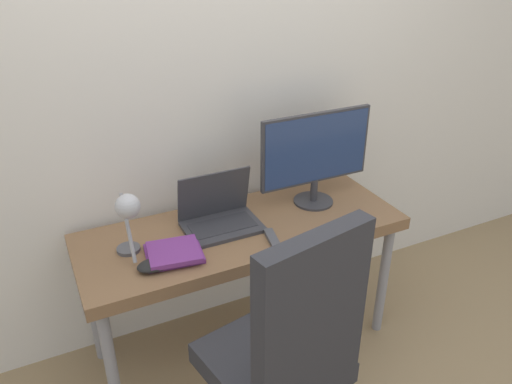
{
  "coord_description": "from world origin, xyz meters",
  "views": [
    {
      "loc": [
        -0.81,
        -1.53,
        1.93
      ],
      "look_at": [
        0.06,
        0.26,
        0.89
      ],
      "focal_mm": 35.0,
      "sensor_mm": 36.0,
      "label": 1
    }
  ],
  "objects_px": {
    "laptop": "(220,216)",
    "monitor": "(316,153)",
    "desk_lamp": "(128,214)",
    "office_chair": "(288,349)",
    "book_stack": "(174,253)",
    "game_controller": "(155,265)"
  },
  "relations": [
    {
      "from": "laptop",
      "to": "desk_lamp",
      "type": "relative_size",
      "value": 1.07
    },
    {
      "from": "game_controller",
      "to": "office_chair",
      "type": "bearing_deg",
      "value": -60.29
    },
    {
      "from": "desk_lamp",
      "to": "game_controller",
      "type": "height_order",
      "value": "desk_lamp"
    },
    {
      "from": "laptop",
      "to": "office_chair",
      "type": "xyz_separation_m",
      "value": [
        -0.05,
        -0.75,
        -0.14
      ]
    },
    {
      "from": "desk_lamp",
      "to": "book_stack",
      "type": "relative_size",
      "value": 1.28
    },
    {
      "from": "laptop",
      "to": "office_chair",
      "type": "relative_size",
      "value": 0.3
    },
    {
      "from": "game_controller",
      "to": "monitor",
      "type": "bearing_deg",
      "value": 13.35
    },
    {
      "from": "office_chair",
      "to": "book_stack",
      "type": "xyz_separation_m",
      "value": [
        -0.22,
        0.6,
        0.1
      ]
    },
    {
      "from": "monitor",
      "to": "game_controller",
      "type": "bearing_deg",
      "value": -166.65
    },
    {
      "from": "monitor",
      "to": "game_controller",
      "type": "relative_size",
      "value": 3.97
    },
    {
      "from": "book_stack",
      "to": "game_controller",
      "type": "relative_size",
      "value": 1.75
    },
    {
      "from": "desk_lamp",
      "to": "game_controller",
      "type": "relative_size",
      "value": 2.23
    },
    {
      "from": "desk_lamp",
      "to": "game_controller",
      "type": "distance_m",
      "value": 0.24
    },
    {
      "from": "monitor",
      "to": "book_stack",
      "type": "relative_size",
      "value": 2.27
    },
    {
      "from": "office_chair",
      "to": "monitor",
      "type": "bearing_deg",
      "value": 53.36
    },
    {
      "from": "office_chair",
      "to": "book_stack",
      "type": "distance_m",
      "value": 0.65
    },
    {
      "from": "office_chair",
      "to": "book_stack",
      "type": "relative_size",
      "value": 4.48
    },
    {
      "from": "laptop",
      "to": "game_controller",
      "type": "relative_size",
      "value": 2.37
    },
    {
      "from": "monitor",
      "to": "desk_lamp",
      "type": "relative_size",
      "value": 1.78
    },
    {
      "from": "laptop",
      "to": "desk_lamp",
      "type": "height_order",
      "value": "desk_lamp"
    },
    {
      "from": "laptop",
      "to": "monitor",
      "type": "xyz_separation_m",
      "value": [
        0.51,
        0.01,
        0.21
      ]
    },
    {
      "from": "desk_lamp",
      "to": "book_stack",
      "type": "distance_m",
      "value": 0.27
    }
  ]
}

